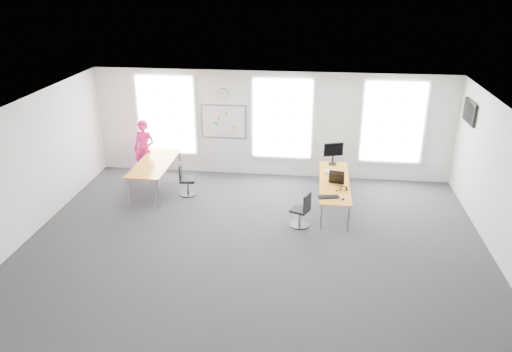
# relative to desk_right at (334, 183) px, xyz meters

# --- Properties ---
(floor) EXTENTS (10.00, 10.00, 0.00)m
(floor) POSITION_rel_desk_right_xyz_m (-1.75, -2.13, -0.62)
(floor) COLOR #26262B
(floor) RESTS_ON ground
(ceiling) EXTENTS (10.00, 10.00, 0.00)m
(ceiling) POSITION_rel_desk_right_xyz_m (-1.75, -2.13, 2.38)
(ceiling) COLOR silver
(ceiling) RESTS_ON ground
(wall_back) EXTENTS (10.00, 0.00, 10.00)m
(wall_back) POSITION_rel_desk_right_xyz_m (-1.75, 1.87, 0.88)
(wall_back) COLOR silver
(wall_back) RESTS_ON ground
(wall_front) EXTENTS (10.00, 0.00, 10.00)m
(wall_front) POSITION_rel_desk_right_xyz_m (-1.75, -6.13, 0.88)
(wall_front) COLOR silver
(wall_front) RESTS_ON ground
(wall_left) EXTENTS (0.00, 10.00, 10.00)m
(wall_left) POSITION_rel_desk_right_xyz_m (-6.75, -2.13, 0.88)
(wall_left) COLOR silver
(wall_left) RESTS_ON ground
(wall_right) EXTENTS (0.00, 10.00, 10.00)m
(wall_right) POSITION_rel_desk_right_xyz_m (3.25, -2.13, 0.88)
(wall_right) COLOR silver
(wall_right) RESTS_ON ground
(window_left) EXTENTS (1.60, 0.06, 2.20)m
(window_left) POSITION_rel_desk_right_xyz_m (-4.75, 1.84, 1.08)
(window_left) COLOR silver
(window_left) RESTS_ON wall_back
(window_mid) EXTENTS (1.60, 0.06, 2.20)m
(window_mid) POSITION_rel_desk_right_xyz_m (-1.45, 1.84, 1.08)
(window_mid) COLOR silver
(window_mid) RESTS_ON wall_back
(window_right) EXTENTS (1.60, 0.06, 2.20)m
(window_right) POSITION_rel_desk_right_xyz_m (1.55, 1.84, 1.08)
(window_right) COLOR silver
(window_right) RESTS_ON wall_back
(desk_right) EXTENTS (0.73, 2.73, 0.66)m
(desk_right) POSITION_rel_desk_right_xyz_m (0.00, 0.00, 0.00)
(desk_right) COLOR orange
(desk_right) RESTS_ON ground
(desk_left) EXTENTS (0.89, 2.23, 0.81)m
(desk_left) POSITION_rel_desk_right_xyz_m (-4.70, 0.35, 0.12)
(desk_left) COLOR orange
(desk_left) RESTS_ON ground
(chair_right) EXTENTS (0.49, 0.49, 0.84)m
(chair_right) POSITION_rel_desk_right_xyz_m (-0.75, -1.19, -0.26)
(chair_right) COLOR black
(chair_right) RESTS_ON ground
(chair_left) EXTENTS (0.46, 0.46, 0.86)m
(chair_left) POSITION_rel_desk_right_xyz_m (-3.85, 0.21, -0.24)
(chair_left) COLOR black
(chair_left) RESTS_ON ground
(person) EXTENTS (0.70, 0.53, 1.73)m
(person) POSITION_rel_desk_right_xyz_m (-5.22, 1.13, 0.24)
(person) COLOR #E61B6F
(person) RESTS_ON ground
(whiteboard) EXTENTS (1.20, 0.03, 0.90)m
(whiteboard) POSITION_rel_desk_right_xyz_m (-3.10, 1.84, 0.93)
(whiteboard) COLOR silver
(whiteboard) RESTS_ON wall_back
(wall_clock) EXTENTS (0.30, 0.04, 0.30)m
(wall_clock) POSITION_rel_desk_right_xyz_m (-3.10, 1.84, 1.73)
(wall_clock) COLOR gray
(wall_clock) RESTS_ON wall_back
(tv) EXTENTS (0.06, 0.90, 0.55)m
(tv) POSITION_rel_desk_right_xyz_m (3.20, 0.87, 1.68)
(tv) COLOR black
(tv) RESTS_ON wall_right
(keyboard) EXTENTS (0.51, 0.29, 0.02)m
(keyboard) POSITION_rel_desk_right_xyz_m (-0.16, -0.97, 0.05)
(keyboard) COLOR black
(keyboard) RESTS_ON desk_right
(mouse) EXTENTS (0.07, 0.12, 0.04)m
(mouse) POSITION_rel_desk_right_xyz_m (0.17, -1.07, 0.06)
(mouse) COLOR black
(mouse) RESTS_ON desk_right
(lens_cap) EXTENTS (0.07, 0.07, 0.01)m
(lens_cap) POSITION_rel_desk_right_xyz_m (0.04, -0.58, 0.05)
(lens_cap) COLOR black
(lens_cap) RESTS_ON desk_right
(headphones) EXTENTS (0.18, 0.10, 0.11)m
(headphones) POSITION_rel_desk_right_xyz_m (0.19, -0.53, 0.09)
(headphones) COLOR black
(headphones) RESTS_ON desk_right
(laptop_sleeve) EXTENTS (0.39, 0.28, 0.31)m
(laptop_sleeve) POSITION_rel_desk_right_xyz_m (0.04, -0.14, 0.19)
(laptop_sleeve) COLOR black
(laptop_sleeve) RESTS_ON desk_right
(paper_stack) EXTENTS (0.34, 0.28, 0.10)m
(paper_stack) POSITION_rel_desk_right_xyz_m (-0.07, 0.40, 0.09)
(paper_stack) COLOR beige
(paper_stack) RESTS_ON desk_right
(monitor) EXTENTS (0.53, 0.23, 0.61)m
(monitor) POSITION_rel_desk_right_xyz_m (-0.02, 1.15, 0.41)
(monitor) COLOR black
(monitor) RESTS_ON desk_right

